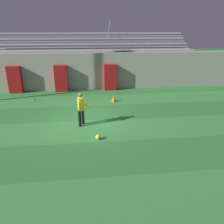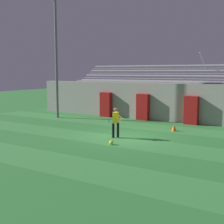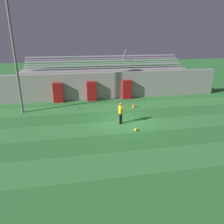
% 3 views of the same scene
% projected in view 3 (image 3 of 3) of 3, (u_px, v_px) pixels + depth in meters
% --- Properties ---
extents(ground_plane, '(80.00, 80.00, 0.00)m').
position_uv_depth(ground_plane, '(122.00, 120.00, 17.52)').
color(ground_plane, '#2D7533').
extents(turf_stripe_near, '(28.00, 2.37, 0.01)m').
position_uv_depth(turf_stripe_near, '(147.00, 161.00, 11.97)').
color(turf_stripe_near, '#38843D').
rests_on(turf_stripe_near, ground).
extents(turf_stripe_mid, '(28.00, 2.37, 0.01)m').
position_uv_depth(turf_stripe_mid, '(126.00, 126.00, 16.36)').
color(turf_stripe_mid, '#38843D').
rests_on(turf_stripe_mid, ground).
extents(turf_stripe_far, '(28.00, 2.37, 0.01)m').
position_uv_depth(turf_stripe_far, '(114.00, 107.00, 20.74)').
color(turf_stripe_far, '#38843D').
rests_on(turf_stripe_far, ground).
extents(back_wall, '(24.00, 0.60, 2.80)m').
position_uv_depth(back_wall, '(109.00, 85.00, 23.06)').
color(back_wall, '#999691').
rests_on(back_wall, ground).
extents(padding_pillar_gate_left, '(0.95, 0.44, 1.98)m').
position_uv_depth(padding_pillar_gate_left, '(92.00, 91.00, 22.37)').
color(padding_pillar_gate_left, maroon).
rests_on(padding_pillar_gate_left, ground).
extents(padding_pillar_gate_right, '(0.95, 0.44, 1.98)m').
position_uv_depth(padding_pillar_gate_right, '(127.00, 90.00, 23.01)').
color(padding_pillar_gate_right, maroon).
rests_on(padding_pillar_gate_right, ground).
extents(padding_pillar_far_left, '(0.95, 0.44, 1.98)m').
position_uv_depth(padding_pillar_far_left, '(58.00, 93.00, 21.79)').
color(padding_pillar_far_left, maroon).
rests_on(padding_pillar_far_left, ground).
extents(bleacher_stand, '(18.00, 3.35, 5.03)m').
position_uv_depth(bleacher_stand, '(106.00, 81.00, 24.87)').
color(bleacher_stand, '#999691').
rests_on(bleacher_stand, ground).
extents(floodlight_pole, '(0.90, 0.36, 9.59)m').
position_uv_depth(floodlight_pole, '(13.00, 42.00, 17.30)').
color(floodlight_pole, slate).
rests_on(floodlight_pole, ground).
extents(goalkeeper, '(0.60, 0.66, 1.67)m').
position_uv_depth(goalkeeper, '(121.00, 112.00, 16.62)').
color(goalkeeper, black).
rests_on(goalkeeper, ground).
extents(soccer_ball, '(0.22, 0.22, 0.22)m').
position_uv_depth(soccer_ball, '(136.00, 130.00, 15.55)').
color(soccer_ball, yellow).
rests_on(soccer_ball, ground).
extents(traffic_cone, '(0.30, 0.30, 0.42)m').
position_uv_depth(traffic_cone, '(134.00, 105.00, 20.52)').
color(traffic_cone, orange).
rests_on(traffic_cone, ground).
extents(water_bottle, '(0.07, 0.07, 0.24)m').
position_uv_depth(water_bottle, '(77.00, 107.00, 20.30)').
color(water_bottle, '#1E8CD8').
rests_on(water_bottle, ground).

